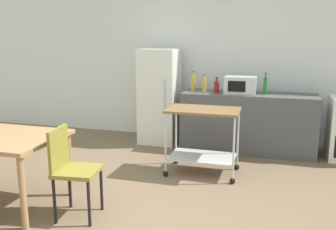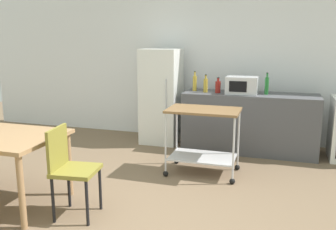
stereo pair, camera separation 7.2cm
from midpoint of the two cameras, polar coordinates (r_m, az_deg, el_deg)
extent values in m
plane|color=brown|center=(3.65, -6.69, -16.22)|extent=(12.00, 12.00, 0.00)
cube|color=white|center=(6.29, 4.59, 9.50)|extent=(8.40, 0.12, 2.90)
cube|color=#4C4C51|center=(5.71, 12.04, -1.14)|extent=(2.00, 0.64, 0.90)
cylinder|color=#A37A51|center=(3.59, -22.37, -11.32)|extent=(0.06, 0.06, 0.71)
cylinder|color=#A37A51|center=(4.18, -15.68, -7.55)|extent=(0.06, 0.06, 0.71)
cube|color=olive|center=(3.64, -14.57, -8.52)|extent=(0.45, 0.45, 0.04)
cube|color=olive|center=(3.65, -17.35, -5.01)|extent=(0.08, 0.38, 0.40)
cylinder|color=black|center=(3.53, -12.89, -13.44)|extent=(0.03, 0.03, 0.45)
cylinder|color=black|center=(3.82, -10.95, -11.33)|extent=(0.03, 0.03, 0.45)
cylinder|color=black|center=(3.66, -17.95, -12.75)|extent=(0.03, 0.03, 0.45)
cylinder|color=black|center=(3.94, -15.68, -10.80)|extent=(0.03, 0.03, 0.45)
cube|color=white|center=(6.02, -1.64, 2.95)|extent=(0.60, 0.60, 1.55)
cylinder|color=silver|center=(5.65, -0.90, 3.16)|extent=(0.02, 0.02, 0.50)
cube|color=brown|center=(4.58, 5.13, 0.78)|extent=(0.90, 0.56, 0.03)
cube|color=silver|center=(4.74, 4.99, -6.54)|extent=(0.83, 0.52, 0.02)
cylinder|color=silver|center=(4.53, -0.81, -4.29)|extent=(0.02, 0.02, 0.76)
sphere|color=black|center=(4.67, -0.80, -9.19)|extent=(0.07, 0.07, 0.07)
cylinder|color=silver|center=(4.37, 9.81, -5.11)|extent=(0.02, 0.02, 0.76)
sphere|color=black|center=(4.51, 9.62, -10.15)|extent=(0.07, 0.07, 0.07)
cylinder|color=silver|center=(5.00, 0.89, -2.74)|extent=(0.02, 0.02, 0.76)
sphere|color=black|center=(5.12, 0.87, -7.24)|extent=(0.07, 0.07, 0.07)
cylinder|color=silver|center=(4.85, 10.52, -3.42)|extent=(0.02, 0.02, 0.76)
sphere|color=black|center=(4.97, 10.33, -8.03)|extent=(0.07, 0.07, 0.07)
cylinder|color=gold|center=(5.76, 3.63, 4.97)|extent=(0.06, 0.06, 0.24)
cylinder|color=gold|center=(5.74, 3.65, 6.45)|extent=(0.03, 0.03, 0.06)
cylinder|color=black|center=(5.74, 3.66, 6.83)|extent=(0.03, 0.03, 0.01)
cylinder|color=gold|center=(5.64, 5.34, 4.64)|extent=(0.07, 0.07, 0.21)
cylinder|color=gold|center=(5.62, 5.37, 5.96)|extent=(0.03, 0.03, 0.05)
cylinder|color=black|center=(5.62, 5.37, 6.29)|extent=(0.03, 0.03, 0.01)
cylinder|color=maroon|center=(5.60, 7.27, 4.39)|extent=(0.08, 0.08, 0.18)
cylinder|color=maroon|center=(5.59, 7.30, 5.53)|extent=(0.04, 0.04, 0.05)
cylinder|color=black|center=(5.58, 7.31, 5.84)|extent=(0.04, 0.04, 0.01)
cube|color=silver|center=(5.55, 10.95, 4.64)|extent=(0.46, 0.34, 0.26)
cube|color=black|center=(5.39, 10.34, 4.43)|extent=(0.25, 0.01, 0.16)
cylinder|color=#1E6628|center=(5.57, 14.64, 4.45)|extent=(0.06, 0.06, 0.25)
cylinder|color=#1E6628|center=(5.56, 14.73, 6.05)|extent=(0.03, 0.03, 0.06)
cylinder|color=black|center=(5.55, 14.75, 6.42)|extent=(0.03, 0.03, 0.01)
camera|label=1|loc=(0.04, -90.46, -0.10)|focal=38.83mm
camera|label=2|loc=(0.04, 89.54, 0.10)|focal=38.83mm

